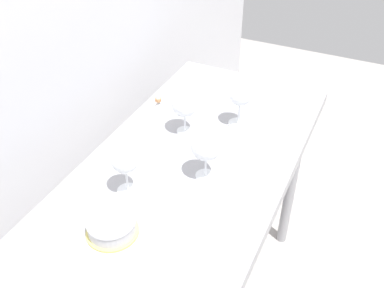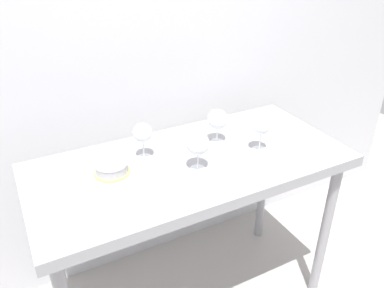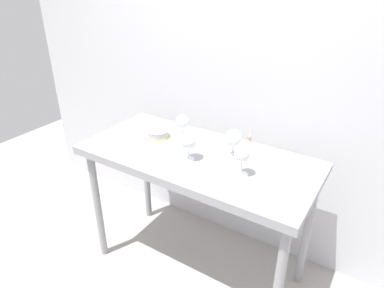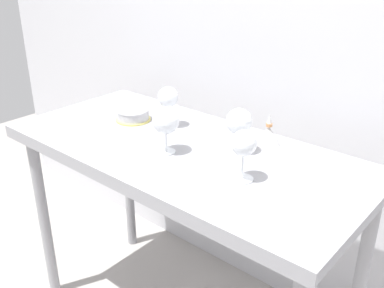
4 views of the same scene
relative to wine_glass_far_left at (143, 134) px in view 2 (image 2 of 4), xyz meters
The scene contains 9 objects.
back_wall 0.51m from the wine_glass_far_left, 65.33° to the left, with size 3.80×0.04×2.60m, color silver.
steel_counter 0.31m from the wine_glass_far_left, 32.26° to the right, with size 1.40×0.65×0.90m.
wine_glass_far_left is the anchor object (origin of this frame).
wine_glass_near_right 0.52m from the wine_glass_far_left, 20.08° to the right, with size 0.08×0.08×0.17m.
wine_glass_near_center 0.25m from the wine_glass_far_left, 48.49° to the right, with size 0.10×0.10×0.17m.
wine_glass_far_right 0.36m from the wine_glass_far_left, ahead, with size 0.09×0.09×0.17m.
tasting_sheet_upper 0.63m from the wine_glass_far_left, ahead, with size 0.16×0.27×0.00m, color white.
tasting_bowl 0.19m from the wine_glass_far_left, 163.24° to the right, with size 0.15×0.15×0.05m.
decanter_funnel 0.43m from the wine_glass_far_left, 15.58° to the left, with size 0.09×0.09×0.12m.
Camera 2 is at (-0.67, -1.29, 1.79)m, focal length 36.34 mm.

